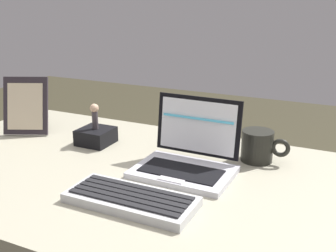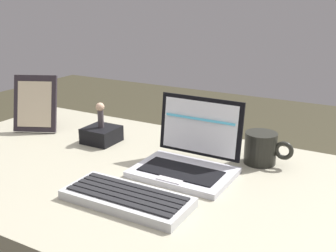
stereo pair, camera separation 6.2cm
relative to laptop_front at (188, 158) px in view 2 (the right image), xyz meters
The scene contains 7 objects.
desk 0.13m from the laptop_front, 95.97° to the right, with size 1.60×0.77×0.75m.
laptop_front is the anchor object (origin of this frame).
external_keyboard 0.23m from the laptop_front, 101.04° to the right, with size 0.30×0.13×0.03m.
photo_frame 0.62m from the laptop_front, behind, with size 0.16×0.12×0.19m.
figurine_stand 0.35m from the laptop_front, 168.54° to the left, with size 0.10×0.10×0.05m, color black.
figurine 0.35m from the laptop_front, 168.54° to the left, with size 0.03×0.03×0.08m.
coffee_mug 0.21m from the laptop_front, 44.85° to the left, with size 0.14×0.09×0.09m.
Camera 2 is at (0.45, -0.82, 1.20)m, focal length 43.32 mm.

